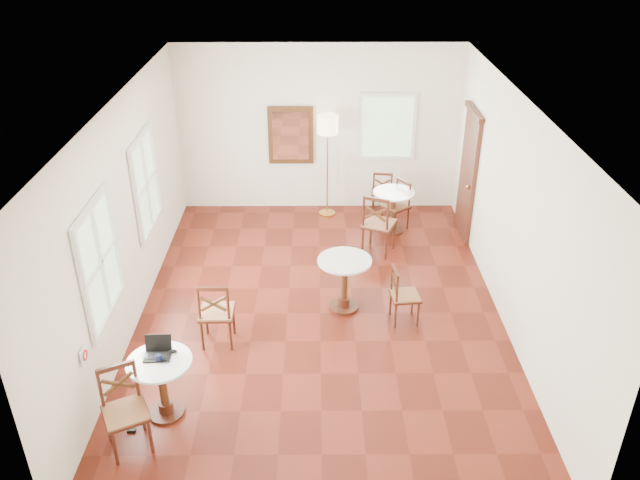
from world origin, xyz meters
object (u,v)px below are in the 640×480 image
at_px(chair_near_a, 216,312).
at_px(laptop, 158,351).
at_px(chair_back_a, 382,192).
at_px(power_adapter, 131,430).
at_px(chair_near_b, 125,411).
at_px(chair_back_b, 397,205).
at_px(chair_mid_a, 378,224).
at_px(cafe_table_mid, 344,278).
at_px(chair_mid_b, 403,295).
at_px(cafe_table_near, 162,381).
at_px(navy_mug, 159,358).
at_px(mouse, 173,351).
at_px(cafe_table_back, 393,207).
at_px(water_glass, 145,357).
at_px(floor_lamp, 328,131).

height_order(chair_near_a, laptop, same).
bearing_deg(chair_back_a, power_adapter, 66.70).
height_order(chair_near_b, chair_back_b, chair_near_b).
bearing_deg(chair_back_b, power_adapter, -71.25).
bearing_deg(chair_near_a, chair_mid_a, -134.03).
distance_m(cafe_table_mid, chair_mid_b, 0.85).
distance_m(cafe_table_near, power_adapter, 0.62).
xyz_separation_m(chair_mid_a, chair_back_a, (0.21, 1.50, -0.11)).
relative_size(chair_back_a, navy_mug, 8.51).
distance_m(chair_mid_b, power_adapter, 3.81).
bearing_deg(chair_near_a, mouse, 75.20).
bearing_deg(cafe_table_back, mouse, -123.95).
bearing_deg(chair_near_a, laptop, 68.83).
distance_m(cafe_table_back, navy_mug, 5.36).
relative_size(chair_mid_b, chair_back_a, 0.98).
bearing_deg(water_glass, cafe_table_near, -2.92).
distance_m(cafe_table_near, cafe_table_mid, 2.94).
height_order(chair_back_b, power_adapter, chair_back_b).
xyz_separation_m(laptop, mouse, (0.15, 0.03, -0.03)).
xyz_separation_m(mouse, power_adapter, (-0.45, -0.42, -0.75)).
relative_size(chair_near_a, floor_lamp, 0.51).
height_order(chair_near_a, floor_lamp, floor_lamp).
relative_size(chair_back_b, navy_mug, 8.73).
height_order(cafe_table_mid, chair_near_a, chair_near_a).
distance_m(chair_back_a, mouse, 5.75).
bearing_deg(cafe_table_mid, cafe_table_back, 68.43).
xyz_separation_m(chair_mid_a, laptop, (-2.72, -3.55, 0.28)).
bearing_deg(chair_near_b, cafe_table_near, 32.17).
bearing_deg(laptop, cafe_table_back, 52.75).
xyz_separation_m(chair_near_a, laptop, (-0.45, -1.18, 0.32)).
height_order(cafe_table_mid, chair_back_a, chair_back_a).
distance_m(water_glass, power_adapter, 0.85).
xyz_separation_m(navy_mug, power_adapter, (-0.33, -0.28, -0.77)).
distance_m(navy_mug, power_adapter, 0.88).
xyz_separation_m(chair_mid_a, navy_mug, (-2.69, -3.66, 0.27)).
xyz_separation_m(cafe_table_mid, chair_near_a, (-1.66, -0.79, -0.01)).
bearing_deg(cafe_table_mid, laptop, -136.95).
bearing_deg(chair_near_a, chair_back_b, -129.54).
bearing_deg(navy_mug, water_glass, 178.26).
bearing_deg(chair_back_b, water_glass, -71.41).
height_order(chair_mid_b, power_adapter, chair_mid_b).
xyz_separation_m(cafe_table_mid, mouse, (-1.95, -1.94, 0.28)).
bearing_deg(water_glass, floor_lamp, 68.19).
bearing_deg(water_glass, laptop, 42.10).
xyz_separation_m(chair_mid_b, floor_lamp, (-0.97, 3.33, 1.17)).
relative_size(chair_mid_a, chair_mid_b, 1.28).
relative_size(chair_near_b, power_adapter, 10.75).
relative_size(chair_near_b, chair_back_b, 1.12).
distance_m(chair_near_a, mouse, 1.22).
bearing_deg(chair_near_b, cafe_table_back, 29.75).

